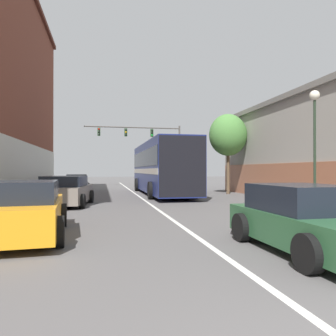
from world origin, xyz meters
name	(u,v)px	position (x,y,z in m)	size (l,w,h in m)	color
lane_center_line	(141,198)	(0.00, 18.12, 0.00)	(0.14, 48.25, 0.01)	silver
bus	(161,166)	(1.70, 20.84, 1.94)	(2.86, 12.12, 3.45)	navy
hatchback_foreground	(306,220)	(1.76, 4.82, 0.64)	(2.00, 3.95, 1.34)	#285633
parked_car_left_near	(76,183)	(-4.29, 26.11, 0.62)	(2.18, 4.08, 1.30)	silver
parked_car_left_mid	(65,191)	(-3.94, 14.68, 0.66)	(2.50, 4.26, 1.38)	slate
parked_car_left_far	(23,210)	(-4.17, 7.36, 0.67)	(2.26, 4.38, 1.38)	orange
traffic_signal_gantry	(148,140)	(2.33, 32.23, 4.76)	(9.82, 0.36, 6.30)	#514C47
street_lamp	(315,131)	(5.82, 10.20, 3.16)	(0.39, 0.39, 4.75)	#233323
street_tree_near	(228,135)	(6.26, 20.18, 4.05)	(2.62, 2.36, 5.52)	brown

